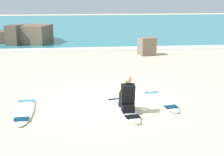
{
  "coord_description": "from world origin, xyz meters",
  "views": [
    {
      "loc": [
        -0.83,
        -8.53,
        3.03
      ],
      "look_at": [
        0.17,
        0.64,
        0.55
      ],
      "focal_mm": 50.68,
      "sensor_mm": 36.0,
      "label": 1
    }
  ],
  "objects_px": {
    "surfer_seated": "(127,97)",
    "shoreline_rock": "(147,46)",
    "surfboard_spare_far": "(160,100)",
    "surfboard_main": "(123,108)",
    "surfboard_spare_near": "(24,110)"
  },
  "relations": [
    {
      "from": "surfer_seated",
      "to": "surfboard_spare_far",
      "type": "relative_size",
      "value": 0.42
    },
    {
      "from": "surfer_seated",
      "to": "surfboard_spare_near",
      "type": "height_order",
      "value": "surfer_seated"
    },
    {
      "from": "surfer_seated",
      "to": "surfboard_spare_far",
      "type": "bearing_deg",
      "value": 36.72
    },
    {
      "from": "surfer_seated",
      "to": "shoreline_rock",
      "type": "height_order",
      "value": "surfer_seated"
    },
    {
      "from": "surfboard_spare_far",
      "to": "surfer_seated",
      "type": "bearing_deg",
      "value": -143.28
    },
    {
      "from": "surfboard_main",
      "to": "surfboard_spare_far",
      "type": "xyz_separation_m",
      "value": [
        1.17,
        0.54,
        0.0
      ]
    },
    {
      "from": "surfer_seated",
      "to": "shoreline_rock",
      "type": "bearing_deg",
      "value": 74.18
    },
    {
      "from": "surfboard_spare_far",
      "to": "surfboard_main",
      "type": "bearing_deg",
      "value": -155.17
    },
    {
      "from": "surfboard_main",
      "to": "surfboard_spare_near",
      "type": "xyz_separation_m",
      "value": [
        -2.63,
        0.12,
        0.0
      ]
    },
    {
      "from": "surfboard_spare_near",
      "to": "surfboard_spare_far",
      "type": "relative_size",
      "value": 1.02
    },
    {
      "from": "surfboard_main",
      "to": "surfer_seated",
      "type": "relative_size",
      "value": 2.56
    },
    {
      "from": "surfer_seated",
      "to": "surfboard_spare_far",
      "type": "height_order",
      "value": "surfer_seated"
    },
    {
      "from": "surfboard_spare_near",
      "to": "surfboard_spare_far",
      "type": "distance_m",
      "value": 3.82
    },
    {
      "from": "surfer_seated",
      "to": "surfboard_spare_near",
      "type": "relative_size",
      "value": 0.41
    },
    {
      "from": "surfboard_main",
      "to": "surfboard_spare_near",
      "type": "bearing_deg",
      "value": 177.36
    }
  ]
}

